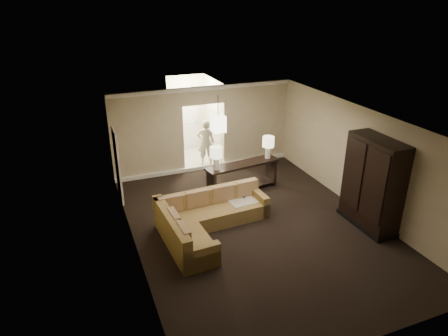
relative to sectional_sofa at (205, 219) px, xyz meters
name	(u,v)px	position (x,y,z in m)	size (l,w,h in m)	color
ground	(256,227)	(1.26, -0.27, -0.34)	(8.00, 8.00, 0.00)	black
wall_back	(204,129)	(1.26, 3.73, 1.06)	(6.00, 0.04, 2.80)	beige
wall_front	(371,278)	(1.26, -4.27, 1.06)	(6.00, 0.04, 2.80)	beige
wall_left	(132,198)	(-1.74, -0.27, 1.06)	(0.04, 8.00, 2.80)	beige
wall_right	(360,159)	(4.26, -0.27, 1.06)	(0.04, 8.00, 2.80)	beige
ceiling	(260,121)	(1.26, -0.27, 2.46)	(6.00, 8.00, 0.02)	white
crown_molding	(204,88)	(1.26, 3.68, 2.39)	(6.00, 0.10, 0.12)	white
baseboard	(205,167)	(1.26, 3.68, -0.28)	(6.00, 0.10, 0.12)	white
side_door	(118,165)	(-1.71, 2.53, 0.71)	(0.05, 0.90, 2.10)	white
foyer	(192,120)	(1.26, 5.07, 0.96)	(1.44, 2.02, 2.80)	silver
sectional_sofa	(205,219)	(0.00, 0.00, 0.00)	(2.91, 2.35, 0.86)	brown
coffee_table	(243,202)	(1.33, 0.69, -0.13)	(1.16, 1.16, 0.44)	beige
console_table	(243,174)	(1.76, 1.73, 0.18)	(2.33, 0.82, 0.88)	black
armoire	(373,185)	(3.95, -1.21, 0.78)	(0.69, 1.62, 2.33)	black
drink_table	(253,189)	(1.74, 0.93, 0.09)	(0.49, 0.49, 0.61)	black
table_lamp_left	(216,155)	(0.89, 1.61, 0.99)	(0.35, 0.35, 0.68)	white
table_lamp_right	(268,144)	(2.64, 1.85, 0.99)	(0.35, 0.35, 0.68)	white
pendant_light	(218,124)	(1.26, 2.43, 1.61)	(0.38, 0.38, 1.09)	black
person	(206,140)	(1.42, 4.03, 0.55)	(0.64, 0.43, 1.78)	beige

